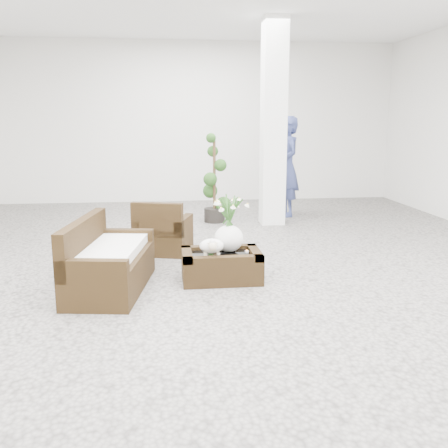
{
  "coord_description": "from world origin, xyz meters",
  "views": [
    {
      "loc": [
        -0.68,
        -5.84,
        1.84
      ],
      "look_at": [
        0.0,
        -0.1,
        0.62
      ],
      "focal_mm": 40.23,
      "sensor_mm": 36.0,
      "label": 1
    }
  ],
  "objects": [
    {
      "name": "shopper",
      "position": [
        1.62,
        3.49,
        0.94
      ],
      "size": [
        0.53,
        0.74,
        1.89
      ],
      "primitive_type": "imported",
      "rotation": [
        0.0,
        0.0,
        -1.45
      ],
      "color": "navy",
      "rests_on": "ground"
    },
    {
      "name": "sheep_figurine",
      "position": [
        -0.18,
        -0.41,
        0.42
      ],
      "size": [
        0.28,
        0.23,
        0.21
      ],
      "primitive_type": "ellipsoid",
      "color": "white",
      "rests_on": "coffee_table"
    },
    {
      "name": "topiary",
      "position": [
        0.2,
        3.05,
        0.78
      ],
      "size": [
        0.42,
        0.42,
        1.56
      ],
      "primitive_type": null,
      "color": "#1D3D13",
      "rests_on": "ground"
    },
    {
      "name": "tealight",
      "position": [
        0.24,
        -0.29,
        0.33
      ],
      "size": [
        0.04,
        0.04,
        0.03
      ],
      "primitive_type": "cylinder",
      "color": "white",
      "rests_on": "coffee_table"
    },
    {
      "name": "column",
      "position": [
        1.2,
        2.8,
        1.75
      ],
      "size": [
        0.4,
        0.4,
        3.5
      ],
      "primitive_type": "cube",
      "color": "white",
      "rests_on": "ground"
    },
    {
      "name": "loveseat",
      "position": [
        -1.29,
        -0.48,
        0.39
      ],
      "size": [
        0.92,
        1.55,
        0.78
      ],
      "primitive_type": "cube",
      "rotation": [
        0.0,
        0.0,
        1.42
      ],
      "color": "#34230F",
      "rests_on": "ground"
    },
    {
      "name": "ground",
      "position": [
        0.0,
        0.0,
        0.0
      ],
      "size": [
        11.0,
        11.0,
        0.0
      ],
      "primitive_type": "plane",
      "color": "gray",
      "rests_on": "ground"
    },
    {
      "name": "planter_narcissus",
      "position": [
        0.04,
        -0.21,
        0.71
      ],
      "size": [
        0.44,
        0.44,
        0.8
      ],
      "primitive_type": null,
      "color": "white",
      "rests_on": "coffee_table"
    },
    {
      "name": "armchair",
      "position": [
        -0.72,
        1.03,
        0.37
      ],
      "size": [
        0.86,
        0.84,
        0.75
      ],
      "primitive_type": "cube",
      "rotation": [
        0.0,
        0.0,
        2.85
      ],
      "color": "#34230F",
      "rests_on": "ground"
    },
    {
      "name": "coffee_table",
      "position": [
        -0.06,
        -0.31,
        0.16
      ],
      "size": [
        0.9,
        0.6,
        0.31
      ],
      "primitive_type": "cube",
      "color": "#34230F",
      "rests_on": "ground"
    }
  ]
}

